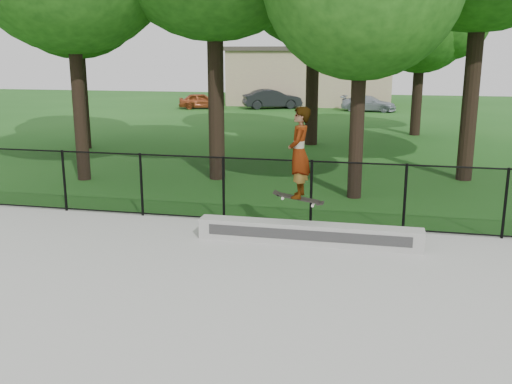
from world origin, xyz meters
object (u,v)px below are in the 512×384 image
car_c (369,103)px  skater_airborne (299,154)px  grind_ledge (308,233)px  car_a (201,101)px  car_b (272,99)px

car_c → skater_airborne: bearing=-173.9°
grind_ledge → car_a: (-11.22, 27.93, 0.28)m
car_c → grind_ledge: bearing=-173.5°
car_a → car_c: (11.61, 0.59, -0.02)m
car_a → skater_airborne: size_ratio=1.64×
car_b → car_a: bearing=79.3°
car_a → car_c: car_a is taller
car_b → car_c: size_ratio=1.11×
grind_ledge → car_a: size_ratio=1.41×
car_a → car_b: size_ratio=0.86×
grind_ledge → car_b: 29.80m
car_a → skater_airborne: skater_airborne is taller
car_a → car_b: (4.87, 1.18, 0.13)m
car_c → car_a: bearing=100.2°
car_c → skater_airborne: size_ratio=1.72×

